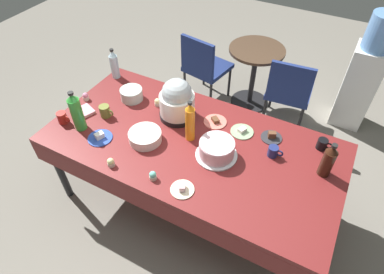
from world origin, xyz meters
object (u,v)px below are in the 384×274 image
object	(u,v)px
coffee_mug_olive	(105,111)
soda_bottle_lime_soda	(77,112)
ceramic_snack_bowl	(145,136)
coffee_mug_navy	(273,151)
frosted_layer_cake	(217,149)
dessert_plate_coral	(215,121)
soda_bottle_water	(114,64)
water_cooler	(363,76)
coffee_mug_red	(63,118)
cupcake_lemon	(111,162)
cupcake_vanilla	(153,176)
maroon_chair_left	(204,65)
potluck_table	(192,147)
coffee_mug_black	(322,144)
cupcake_berry	(157,102)
glass_salad_bowl	(132,94)
cupcake_mint	(86,97)
dessert_plate_sage	(242,131)
round_cafe_table	(255,67)
dessert_plate_charcoal	(272,137)
maroon_chair_right	(289,90)
dessert_plate_cobalt	(100,137)
soda_bottle_orange_juice	(190,122)
soda_bottle_cola	(328,161)
slow_cooker	(177,101)

from	to	relation	value
coffee_mug_olive	soda_bottle_lime_soda	bearing A→B (deg)	-112.12
ceramic_snack_bowl	coffee_mug_navy	bearing A→B (deg)	18.54
frosted_layer_cake	dessert_plate_coral	bearing A→B (deg)	116.31
soda_bottle_water	coffee_mug_navy	xyz separation A→B (m)	(1.59, -0.27, -0.09)
water_cooler	coffee_mug_red	bearing A→B (deg)	-134.35
coffee_mug_red	cupcake_lemon	bearing A→B (deg)	-16.59
frosted_layer_cake	cupcake_vanilla	bearing A→B (deg)	-126.28
ceramic_snack_bowl	maroon_chair_left	world-z (taller)	maroon_chair_left
potluck_table	coffee_mug_navy	xyz separation A→B (m)	(0.57, 0.15, 0.10)
potluck_table	coffee_mug_black	xyz separation A→B (m)	(0.86, 0.38, 0.10)
ceramic_snack_bowl	cupcake_berry	size ratio (longest dim) A/B	3.62
cupcake_berry	coffee_mug_navy	bearing A→B (deg)	-5.27
frosted_layer_cake	soda_bottle_water	world-z (taller)	soda_bottle_water
glass_salad_bowl	maroon_chair_left	size ratio (longest dim) A/B	0.22
ceramic_snack_bowl	soda_bottle_water	world-z (taller)	soda_bottle_water
potluck_table	cupcake_mint	xyz separation A→B (m)	(-1.03, 0.02, 0.09)
cupcake_lemon	potluck_table	bearing A→B (deg)	50.39
glass_salad_bowl	coffee_mug_black	world-z (taller)	glass_salad_bowl
dessert_plate_sage	round_cafe_table	bearing A→B (deg)	104.63
frosted_layer_cake	cupcake_mint	world-z (taller)	frosted_layer_cake
frosted_layer_cake	cupcake_berry	world-z (taller)	frosted_layer_cake
ceramic_snack_bowl	dessert_plate_charcoal	xyz separation A→B (m)	(0.82, 0.46, -0.02)
water_cooler	dessert_plate_charcoal	bearing A→B (deg)	-109.41
coffee_mug_red	maroon_chair_right	bearing A→B (deg)	49.32
frosted_layer_cake	glass_salad_bowl	distance (m)	0.95
water_cooler	round_cafe_table	bearing A→B (deg)	-168.87
dessert_plate_coral	dessert_plate_cobalt	world-z (taller)	dessert_plate_cobalt
cupcake_berry	water_cooler	bearing A→B (deg)	46.11
dessert_plate_charcoal	coffee_mug_olive	world-z (taller)	coffee_mug_olive
cupcake_lemon	round_cafe_table	bearing A→B (deg)	80.65
cupcake_vanilla	coffee_mug_olive	distance (m)	0.77
ceramic_snack_bowl	water_cooler	size ratio (longest dim) A/B	0.20
dessert_plate_coral	coffee_mug_navy	size ratio (longest dim) A/B	1.64
dessert_plate_cobalt	coffee_mug_olive	world-z (taller)	coffee_mug_olive
dessert_plate_sage	water_cooler	distance (m)	1.69
soda_bottle_lime_soda	potluck_table	bearing A→B (deg)	17.79
soda_bottle_orange_juice	soda_bottle_cola	distance (m)	0.96
slow_cooker	soda_bottle_cola	distance (m)	1.16
frosted_layer_cake	soda_bottle_water	distance (m)	1.32
coffee_mug_red	cupcake_mint	bearing A→B (deg)	97.31
dessert_plate_cobalt	coffee_mug_black	distance (m)	1.64
ceramic_snack_bowl	maroon_chair_left	size ratio (longest dim) A/B	0.29
soda_bottle_water	maroon_chair_left	distance (m)	1.10
soda_bottle_lime_soda	soda_bottle_water	size ratio (longest dim) A/B	1.19
slow_cooker	glass_salad_bowl	distance (m)	0.47
coffee_mug_black	water_cooler	xyz separation A→B (m)	(0.16, 1.40, -0.20)
soda_bottle_water	coffee_mug_red	bearing A→B (deg)	-88.32
coffee_mug_red	soda_bottle_water	bearing A→B (deg)	91.68
cupcake_mint	soda_bottle_lime_soda	xyz separation A→B (m)	(0.20, -0.29, 0.13)
dessert_plate_sage	ceramic_snack_bowl	bearing A→B (deg)	-145.14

